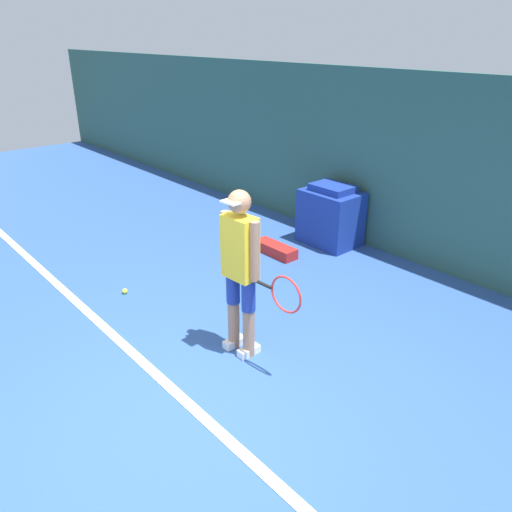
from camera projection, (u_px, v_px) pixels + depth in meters
name	position (u px, v px, depth m)	size (l,w,h in m)	color
ground_plane	(186.00, 420.00, 4.23)	(24.00, 24.00, 0.00)	#2D5193
back_wall	(466.00, 182.00, 6.28)	(24.00, 0.10, 2.57)	#2D564C
court_baseline	(198.00, 413.00, 4.30)	(21.60, 0.10, 0.01)	white
tennis_player	(241.00, 267.00, 4.76)	(1.01, 0.29, 1.72)	#A37556
tennis_ball	(125.00, 291.00, 6.26)	(0.07, 0.07, 0.07)	#D1E533
covered_chair	(331.00, 216.00, 7.61)	(0.86, 0.65, 0.93)	navy
equipment_bag	(275.00, 249.00, 7.35)	(0.71, 0.24, 0.15)	#B2231E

